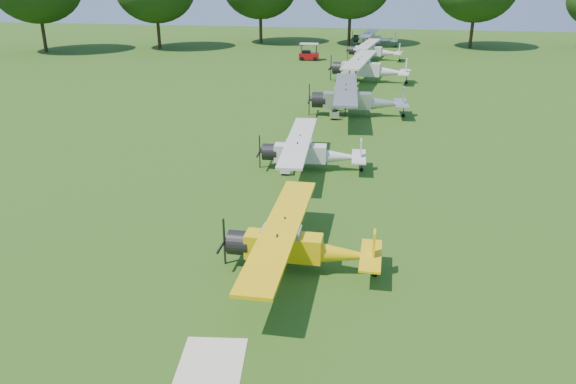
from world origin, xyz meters
name	(u,v)px	position (x,y,z in m)	size (l,w,h in m)	color
ground	(303,196)	(0.00, 0.00, 0.00)	(160.00, 160.00, 0.00)	#214F13
tree_belt	(390,23)	(3.57, 0.16, 8.03)	(137.36, 130.27, 14.52)	#312013
aircraft_2	(295,243)	(0.78, -6.98, 1.06)	(5.76, 9.14, 1.81)	yellow
aircraft_3	(308,151)	(-0.30, 3.84, 1.07)	(5.81, 9.26, 1.82)	silver
aircraft_4	(355,98)	(1.34, 16.07, 1.33)	(7.27, 11.59, 2.28)	#BBBABF
aircraft_5	(367,67)	(1.62, 29.44, 1.40)	(7.64, 12.16, 2.39)	silver
aircraft_6	(373,50)	(1.64, 43.30, 1.19)	(6.56, 10.41, 2.04)	silver
aircraft_7	(373,38)	(1.26, 55.69, 1.16)	(6.33, 10.10, 1.99)	#BBBABF
golf_cart	(308,55)	(-5.75, 41.92, 0.64)	(2.32, 1.52, 1.91)	#9E0B0E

